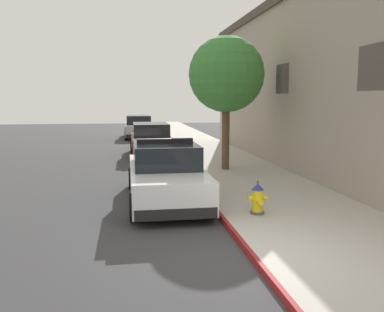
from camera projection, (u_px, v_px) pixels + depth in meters
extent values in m
cube|color=#353538|center=(75.00, 171.00, 16.11)|extent=(30.64, 60.00, 0.20)
cube|color=#ADA89E|center=(224.00, 163.00, 17.01)|extent=(3.66, 60.00, 0.14)
cube|color=maroon|center=(179.00, 165.00, 16.72)|extent=(0.08, 60.00, 0.14)
cube|color=gray|center=(352.00, 88.00, 15.81)|extent=(5.66, 20.61, 6.30)
cube|color=black|center=(374.00, 67.00, 9.69)|extent=(0.06, 1.30, 1.10)
cube|color=black|center=(283.00, 79.00, 15.34)|extent=(0.06, 1.30, 1.10)
cube|color=black|center=(241.00, 84.00, 20.98)|extent=(0.06, 1.30, 1.10)
cube|color=white|center=(166.00, 180.00, 10.94)|extent=(1.84, 4.80, 0.76)
cube|color=black|center=(165.00, 154.00, 10.99)|extent=(1.64, 2.50, 0.60)
cube|color=black|center=(176.00, 214.00, 8.69)|extent=(1.76, 0.16, 0.24)
cube|color=black|center=(159.00, 174.00, 13.27)|extent=(1.76, 0.16, 0.24)
cylinder|color=black|center=(132.00, 179.00, 12.51)|extent=(0.22, 0.64, 0.64)
cylinder|color=black|center=(188.00, 177.00, 12.77)|extent=(0.22, 0.64, 0.64)
cylinder|color=black|center=(134.00, 207.00, 9.18)|extent=(0.22, 0.64, 0.64)
cylinder|color=black|center=(210.00, 204.00, 9.45)|extent=(0.22, 0.64, 0.64)
cube|color=black|center=(165.00, 141.00, 10.90)|extent=(1.48, 0.20, 0.12)
cube|color=red|center=(152.00, 141.00, 10.84)|extent=(0.44, 0.18, 0.11)
cube|color=#1E33E0|center=(178.00, 141.00, 10.95)|extent=(0.44, 0.18, 0.11)
cube|color=maroon|center=(151.00, 144.00, 19.70)|extent=(1.84, 4.80, 0.76)
cube|color=black|center=(151.00, 129.00, 19.75)|extent=(1.64, 2.50, 0.60)
cube|color=black|center=(154.00, 156.00, 17.44)|extent=(1.76, 0.16, 0.24)
cube|color=black|center=(149.00, 144.00, 22.02)|extent=(1.76, 0.16, 0.24)
cylinder|color=black|center=(133.00, 146.00, 21.26)|extent=(0.22, 0.64, 0.64)
cylinder|color=black|center=(166.00, 145.00, 21.53)|extent=(0.22, 0.64, 0.64)
cylinder|color=black|center=(134.00, 154.00, 17.94)|extent=(0.22, 0.64, 0.64)
cylinder|color=black|center=(173.00, 154.00, 18.20)|extent=(0.22, 0.64, 0.64)
cube|color=#B2B5BA|center=(139.00, 129.00, 28.89)|extent=(1.84, 4.80, 0.76)
cube|color=black|center=(138.00, 120.00, 28.95)|extent=(1.64, 2.50, 0.60)
cube|color=black|center=(140.00, 136.00, 26.64)|extent=(1.76, 0.16, 0.24)
cube|color=black|center=(138.00, 131.00, 31.22)|extent=(1.76, 0.16, 0.24)
cylinder|color=black|center=(126.00, 131.00, 30.46)|extent=(0.22, 0.64, 0.64)
cylinder|color=black|center=(150.00, 131.00, 30.72)|extent=(0.22, 0.64, 0.64)
cylinder|color=black|center=(126.00, 135.00, 27.13)|extent=(0.22, 0.64, 0.64)
cylinder|color=black|center=(152.00, 135.00, 27.40)|extent=(0.22, 0.64, 0.64)
cylinder|color=#4C4C51|center=(257.00, 212.00, 9.34)|extent=(0.32, 0.32, 0.06)
cylinder|color=yellow|center=(257.00, 200.00, 9.30)|extent=(0.24, 0.24, 0.50)
cone|color=navy|center=(258.00, 187.00, 9.26)|extent=(0.28, 0.28, 0.14)
cylinder|color=#4C4C51|center=(258.00, 182.00, 9.24)|extent=(0.05, 0.05, 0.06)
cylinder|color=yellow|center=(250.00, 198.00, 9.27)|extent=(0.10, 0.10, 0.10)
cylinder|color=yellow|center=(265.00, 198.00, 9.32)|extent=(0.10, 0.10, 0.10)
cylinder|color=yellow|center=(260.00, 202.00, 9.12)|extent=(0.13, 0.12, 0.13)
cylinder|color=brown|center=(226.00, 135.00, 15.10)|extent=(0.28, 0.28, 2.51)
sphere|color=#387A33|center=(226.00, 74.00, 14.80)|extent=(2.73, 2.73, 2.73)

